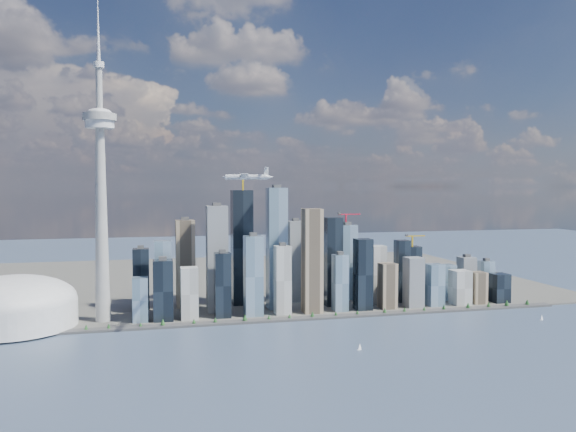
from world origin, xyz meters
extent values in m
plane|color=#36455E|center=(0.00, 0.00, 0.00)|extent=(4000.00, 4000.00, 0.00)
cube|color=#383838|center=(0.00, 250.00, 2.00)|extent=(1100.00, 22.00, 4.00)
cube|color=#4C4C47|center=(0.00, 700.00, 1.50)|extent=(1400.00, 900.00, 3.00)
cylinder|color=#3F2D1E|center=(-390.00, 250.00, 5.20)|extent=(1.00, 1.00, 2.40)
cone|color=#17411E|center=(-390.00, 250.00, 8.80)|extent=(7.20, 7.20, 8.00)
cylinder|color=#3F2D1E|center=(-303.33, 250.00, 5.20)|extent=(1.00, 1.00, 2.40)
cone|color=#17411E|center=(-303.33, 250.00, 8.80)|extent=(7.20, 7.20, 8.00)
cylinder|color=#3F2D1E|center=(-216.67, 250.00, 5.20)|extent=(1.00, 1.00, 2.40)
cone|color=#17411E|center=(-216.67, 250.00, 8.80)|extent=(7.20, 7.20, 8.00)
cylinder|color=#3F2D1E|center=(-130.00, 250.00, 5.20)|extent=(1.00, 1.00, 2.40)
cone|color=#17411E|center=(-130.00, 250.00, 8.80)|extent=(7.20, 7.20, 8.00)
cylinder|color=#3F2D1E|center=(-43.33, 250.00, 5.20)|extent=(1.00, 1.00, 2.40)
cone|color=#17411E|center=(-43.33, 250.00, 8.80)|extent=(7.20, 7.20, 8.00)
cylinder|color=#3F2D1E|center=(43.33, 250.00, 5.20)|extent=(1.00, 1.00, 2.40)
cone|color=#17411E|center=(43.33, 250.00, 8.80)|extent=(7.20, 7.20, 8.00)
cylinder|color=#3F2D1E|center=(130.00, 250.00, 5.20)|extent=(1.00, 1.00, 2.40)
cone|color=#17411E|center=(130.00, 250.00, 8.80)|extent=(7.20, 7.20, 8.00)
cylinder|color=#3F2D1E|center=(216.67, 250.00, 5.20)|extent=(1.00, 1.00, 2.40)
cone|color=#17411E|center=(216.67, 250.00, 8.80)|extent=(7.20, 7.20, 8.00)
cylinder|color=#3F2D1E|center=(303.33, 250.00, 5.20)|extent=(1.00, 1.00, 2.40)
cone|color=#17411E|center=(303.33, 250.00, 8.80)|extent=(7.20, 7.20, 8.00)
cylinder|color=#3F2D1E|center=(390.00, 250.00, 5.20)|extent=(1.00, 1.00, 2.40)
cone|color=#17411E|center=(390.00, 250.00, 8.80)|extent=(7.20, 7.20, 8.00)
cylinder|color=#3F2D1E|center=(476.67, 250.00, 5.20)|extent=(1.00, 1.00, 2.40)
cone|color=#17411E|center=(476.67, 250.00, 8.80)|extent=(7.20, 7.20, 8.00)
cube|color=black|center=(-200.00, 290.00, 55.99)|extent=(34.00, 34.00, 105.99)
cube|color=#69889E|center=(-200.00, 340.00, 70.45)|extent=(30.00, 30.00, 134.89)
cube|color=#B5B6B1|center=(-150.00, 290.00, 48.77)|extent=(30.00, 30.00, 91.53)
cube|color=tan|center=(-150.00, 395.00, 87.31)|extent=(36.00, 36.00, 168.61)
cube|color=slate|center=(-95.00, 340.00, 101.76)|extent=(38.00, 38.00, 197.52)
cube|color=black|center=(-95.00, 290.00, 60.81)|extent=(28.00, 28.00, 115.62)
cube|color=#69889E|center=(-40.00, 290.00, 75.26)|extent=(32.00, 32.00, 144.53)
cube|color=black|center=(-40.00, 395.00, 116.21)|extent=(40.00, 40.00, 226.42)
cube|color=#69889E|center=(15.00, 340.00, 118.62)|extent=(36.00, 36.00, 231.24)
cube|color=#B5B6B1|center=(15.00, 290.00, 65.63)|extent=(28.00, 28.00, 125.26)
cube|color=tan|center=(70.00, 290.00, 99.35)|extent=(34.00, 34.00, 192.70)
cube|color=slate|center=(70.00, 395.00, 84.90)|extent=(30.00, 30.00, 163.80)
cube|color=black|center=(125.00, 340.00, 89.72)|extent=(32.00, 32.00, 173.43)
cube|color=#69889E|center=(125.00, 290.00, 55.99)|extent=(26.00, 26.00, 105.99)
cube|color=black|center=(175.00, 290.00, 70.45)|extent=(30.00, 30.00, 134.89)
cube|color=#69889E|center=(175.00, 395.00, 80.08)|extent=(34.00, 34.00, 154.16)
cube|color=#B5B6B1|center=(225.00, 340.00, 60.81)|extent=(28.00, 28.00, 115.62)
cube|color=tan|center=(225.00, 290.00, 46.36)|extent=(30.00, 30.00, 86.72)
cube|color=slate|center=(275.00, 290.00, 51.18)|extent=(32.00, 32.00, 96.35)
cube|color=black|center=(275.00, 340.00, 65.63)|extent=(26.00, 26.00, 125.26)
cube|color=#69889E|center=(325.00, 290.00, 43.95)|extent=(30.00, 30.00, 81.90)
cube|color=black|center=(325.00, 395.00, 55.99)|extent=(28.00, 28.00, 105.99)
cube|color=#69889E|center=(375.00, 340.00, 39.13)|extent=(30.00, 30.00, 72.26)
cube|color=#B5B6B1|center=(375.00, 290.00, 36.72)|extent=(34.00, 34.00, 67.45)
cube|color=tan|center=(420.00, 290.00, 34.31)|extent=(28.00, 28.00, 62.63)
cube|color=slate|center=(420.00, 340.00, 46.36)|extent=(30.00, 30.00, 86.72)
cube|color=black|center=(465.00, 290.00, 31.91)|extent=(32.00, 32.00, 57.81)
cube|color=#69889E|center=(465.00, 340.00, 41.54)|extent=(26.00, 26.00, 77.08)
cube|color=black|center=(-240.00, 395.00, 60.81)|extent=(30.00, 30.00, 115.62)
cube|color=#69889E|center=(-240.00, 290.00, 41.54)|extent=(26.00, 26.00, 77.08)
cube|color=gold|center=(-40.00, 395.00, 240.42)|extent=(3.00, 3.00, 22.00)
cube|color=gold|center=(-31.75, 395.00, 251.42)|extent=(55.00, 2.20, 2.20)
cube|color=#383838|center=(-56.50, 395.00, 253.42)|extent=(6.00, 4.00, 4.00)
cube|color=#B91A30|center=(175.00, 395.00, 168.16)|extent=(3.00, 3.00, 22.00)
cube|color=#B91A30|center=(182.20, 395.00, 179.16)|extent=(48.00, 2.20, 2.20)
cube|color=#383838|center=(160.60, 395.00, 181.16)|extent=(6.00, 4.00, 4.00)
cube|color=gold|center=(325.00, 395.00, 119.99)|extent=(3.00, 3.00, 22.00)
cube|color=gold|center=(331.75, 395.00, 130.99)|extent=(45.00, 2.20, 2.20)
cube|color=#383838|center=(311.50, 395.00, 132.99)|extent=(6.00, 4.00, 4.00)
cone|color=gray|center=(-300.00, 310.00, 173.00)|extent=(26.00, 26.00, 340.00)
cylinder|color=silver|center=(-300.00, 310.00, 343.00)|extent=(48.00, 48.00, 14.00)
cylinder|color=gray|center=(-300.00, 310.00, 355.00)|extent=(56.00, 56.00, 12.00)
ellipsoid|color=silver|center=(-300.00, 310.00, 363.00)|extent=(40.00, 40.00, 14.00)
cylinder|color=gray|center=(-300.00, 310.00, 403.00)|extent=(11.00, 11.00, 80.00)
cylinder|color=silver|center=(-300.00, 310.00, 443.00)|extent=(18.00, 18.00, 10.00)
cone|color=silver|center=(-300.00, 310.00, 501.00)|extent=(7.00, 7.00, 105.00)
cylinder|color=silver|center=(-440.00, 300.00, 25.00)|extent=(200.00, 200.00, 44.00)
ellipsoid|color=silver|center=(-440.00, 300.00, 47.00)|extent=(200.00, 200.00, 84.00)
cylinder|color=silver|center=(-74.97, 139.61, 250.95)|extent=(63.17, 18.61, 7.73)
cone|color=silver|center=(-107.06, 145.32, 250.95)|extent=(9.68, 9.09, 7.73)
cone|color=silver|center=(-41.68, 133.69, 250.95)|extent=(13.24, 9.72, 7.73)
cube|color=silver|center=(-77.34, 140.03, 255.05)|extent=(21.36, 68.26, 1.21)
cylinder|color=silver|center=(-79.67, 126.96, 253.12)|extent=(13.84, 6.61, 4.35)
cylinder|color=silver|center=(-75.02, 153.11, 253.12)|extent=(13.84, 6.61, 4.35)
cylinder|color=#3F3F3F|center=(-86.80, 128.23, 253.12)|extent=(2.05, 9.57, 9.66)
cylinder|color=#3F3F3F|center=(-82.15, 154.38, 253.12)|extent=(2.05, 9.57, 9.66)
cube|color=silver|center=(-45.25, 134.32, 258.68)|extent=(6.83, 2.14, 13.28)
cube|color=silver|center=(-45.25, 134.32, 265.44)|extent=(9.04, 22.33, 0.85)
cube|color=white|center=(74.92, 51.52, 0.45)|extent=(7.06, 4.04, 0.90)
cylinder|color=#999999|center=(74.92, 51.52, 5.64)|extent=(0.27, 0.27, 10.15)
cube|color=white|center=(454.15, 147.21, 0.45)|extent=(7.06, 3.58, 0.90)
cylinder|color=#999999|center=(454.15, 147.21, 5.64)|extent=(0.27, 0.27, 10.16)
camera|label=1|loc=(-212.92, -702.65, 236.35)|focal=35.00mm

